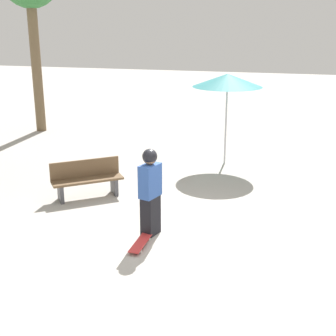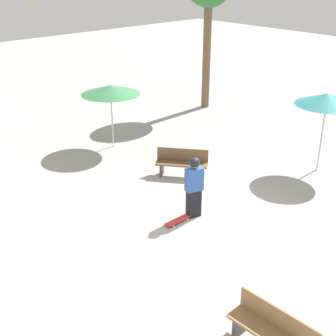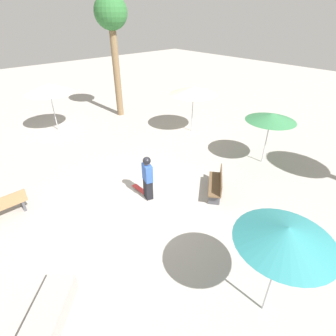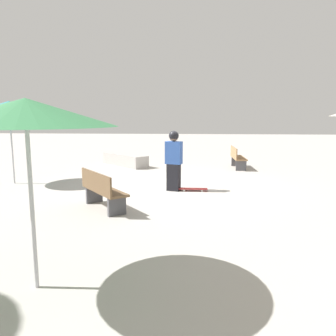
{
  "view_description": "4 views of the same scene",
  "coord_description": "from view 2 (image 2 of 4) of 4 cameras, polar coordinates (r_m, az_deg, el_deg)",
  "views": [
    {
      "loc": [
        -7.78,
        -1.82,
        3.87
      ],
      "look_at": [
        -0.03,
        0.37,
        1.34
      ],
      "focal_mm": 50.0,
      "sensor_mm": 36.0,
      "label": 1
    },
    {
      "loc": [
        -7.75,
        -6.84,
        6.31
      ],
      "look_at": [
        -0.46,
        1.25,
        1.33
      ],
      "focal_mm": 50.0,
      "sensor_mm": 36.0,
      "label": 2
    },
    {
      "loc": [
        6.1,
        -3.81,
        5.87
      ],
      "look_at": [
        0.52,
        1.15,
        1.33
      ],
      "focal_mm": 28.0,
      "sensor_mm": 36.0,
      "label": 3
    },
    {
      "loc": [
        -0.59,
        9.68,
        2.04
      ],
      "look_at": [
        0.1,
        0.91,
        0.67
      ],
      "focal_mm": 35.0,
      "sensor_mm": 36.0,
      "label": 4
    }
  ],
  "objects": [
    {
      "name": "ground_plane",
      "position": [
        12.11,
        5.61,
        -6.95
      ],
      "size": [
        60.0,
        60.0,
        0.0
      ],
      "primitive_type": "plane",
      "color": "#ADA8A0"
    },
    {
      "name": "shade_umbrella_green",
      "position": [
        16.35,
        -7.02,
        9.45
      ],
      "size": [
        2.05,
        2.05,
        2.25
      ],
      "color": "#B7B7BC",
      "rests_on": "ground_plane"
    },
    {
      "name": "shade_umbrella_teal",
      "position": [
        15.02,
        18.81,
        7.94
      ],
      "size": [
        1.91,
        1.91,
        2.52
      ],
      "color": "#B7B7BC",
      "rests_on": "ground_plane"
    },
    {
      "name": "bench_far",
      "position": [
        8.67,
        12.6,
        -18.92
      ],
      "size": [
        0.47,
        1.61,
        0.85
      ],
      "rotation": [
        0.0,
        0.0,
        1.59
      ],
      "color": "#47474C",
      "rests_on": "ground_plane"
    },
    {
      "name": "bench_near",
      "position": [
        14.49,
        1.71,
        0.63
      ],
      "size": [
        1.35,
        1.52,
        0.85
      ],
      "rotation": [
        0.0,
        0.0,
        2.25
      ],
      "color": "#47474C",
      "rests_on": "ground_plane"
    },
    {
      "name": "skateboard",
      "position": [
        12.15,
        1.22,
        -6.39
      ],
      "size": [
        0.8,
        0.2,
        0.07
      ],
      "rotation": [
        0.0,
        0.0,
        3.14
      ],
      "color": "red",
      "rests_on": "ground_plane"
    },
    {
      "name": "skater_main",
      "position": [
        12.07,
        3.19,
        -2.09
      ],
      "size": [
        0.49,
        0.36,
        1.67
      ],
      "rotation": [
        0.0,
        0.0,
        2.85
      ],
      "color": "black",
      "rests_on": "ground_plane"
    }
  ]
}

